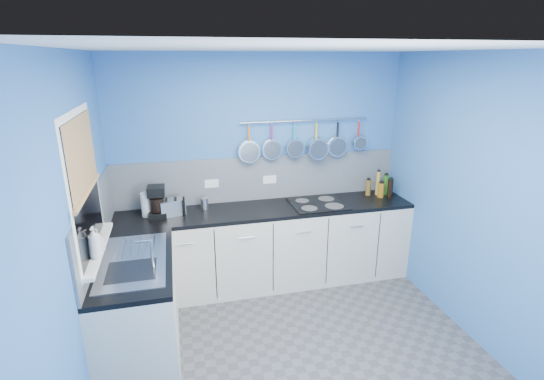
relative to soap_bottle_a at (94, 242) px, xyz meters
name	(u,v)px	position (x,y,z in m)	size (l,w,h in m)	color
floor	(298,353)	(1.53, -0.12, -1.18)	(3.20, 3.00, 0.02)	#47474C
ceiling	(306,47)	(1.53, -0.12, 1.34)	(3.20, 3.00, 0.02)	white
wall_back	(260,169)	(1.53, 1.39, 0.08)	(3.20, 0.02, 2.50)	#3469B0
wall_front	(408,349)	(1.53, -1.63, 0.08)	(3.20, 0.02, 2.50)	#3469B0
wall_left	(77,240)	(-0.08, -0.12, 0.08)	(0.02, 3.00, 2.50)	#3469B0
wall_right	(479,202)	(3.14, -0.12, 0.08)	(0.02, 3.00, 2.50)	#3469B0
backsplash_back	(261,178)	(1.53, 1.37, -0.02)	(3.20, 0.02, 0.50)	gray
backsplash_left	(97,221)	(-0.06, 0.48, -0.02)	(0.02, 1.80, 0.50)	gray
cabinet_run_back	(267,247)	(1.53, 1.08, -0.74)	(3.20, 0.60, 0.86)	beige
worktop_back	(267,209)	(1.53, 1.08, -0.29)	(3.20, 0.60, 0.04)	black
cabinet_run_left	(140,311)	(0.23, 0.18, -0.74)	(0.60, 1.20, 0.86)	beige
worktop_left	(134,263)	(0.23, 0.18, -0.29)	(0.60, 1.20, 0.04)	black
window_frame	(85,185)	(-0.05, 0.18, 0.38)	(0.01, 1.00, 1.10)	white
window_glass	(85,185)	(-0.04, 0.18, 0.38)	(0.01, 0.90, 1.00)	black
bamboo_blind	(82,155)	(-0.03, 0.18, 0.61)	(0.01, 0.90, 0.55)	tan
window_sill	(98,249)	(-0.02, 0.18, -0.13)	(0.10, 0.98, 0.03)	white
sink_unit	(133,260)	(0.23, 0.18, -0.27)	(0.50, 0.95, 0.01)	silver
mixer_tap	(152,254)	(0.39, 0.00, -0.14)	(0.12, 0.08, 0.26)	silver
socket_left	(212,184)	(0.98, 1.35, -0.04)	(0.15, 0.01, 0.09)	white
socket_right	(270,180)	(1.63, 1.35, -0.04)	(0.15, 0.01, 0.09)	white
pot_rail	(306,121)	(2.03, 1.33, 0.61)	(0.02, 0.02, 1.45)	silver
soap_bottle_a	(94,242)	(0.00, 0.00, 0.00)	(0.09, 0.09, 0.24)	white
soap_bottle_b	(97,240)	(0.00, 0.12, -0.03)	(0.08, 0.08, 0.17)	white
paper_towel	(147,205)	(0.30, 1.14, -0.15)	(0.11, 0.11, 0.25)	white
coffee_maker	(157,202)	(0.40, 1.10, -0.11)	(0.18, 0.20, 0.32)	black
toaster	(171,207)	(0.54, 1.11, -0.19)	(0.26, 0.15, 0.17)	silver
canister	(204,203)	(0.88, 1.21, -0.21)	(0.08, 0.08, 0.12)	silver
hob	(318,204)	(2.10, 1.05, -0.26)	(0.59, 0.52, 0.01)	black
pan_0	(249,143)	(1.40, 1.32, 0.40)	(0.24, 0.06, 0.43)	silver
pan_1	(272,141)	(1.65, 1.32, 0.41)	(0.22, 0.05, 0.41)	silver
pan_2	(294,139)	(1.90, 1.32, 0.41)	(0.20, 0.08, 0.39)	silver
pan_3	(316,140)	(2.16, 1.32, 0.40)	(0.23, 0.12, 0.42)	silver
pan_4	(337,138)	(2.41, 1.32, 0.40)	(0.23, 0.06, 0.42)	silver
pan_5	(358,134)	(2.67, 1.32, 0.44)	(0.16, 0.09, 0.35)	silver
condiment_0	(386,185)	(2.99, 1.18, -0.15)	(0.06, 0.06, 0.24)	#265919
condiment_1	(378,183)	(2.89, 1.19, -0.13)	(0.05, 0.05, 0.28)	olive
condiment_2	(368,187)	(2.78, 1.21, -0.18)	(0.06, 0.06, 0.18)	brown
condiment_3	(390,188)	(3.00, 1.09, -0.16)	(0.06, 0.06, 0.21)	black
condiment_4	(381,190)	(2.89, 1.11, -0.18)	(0.07, 0.07, 0.17)	#8C5914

